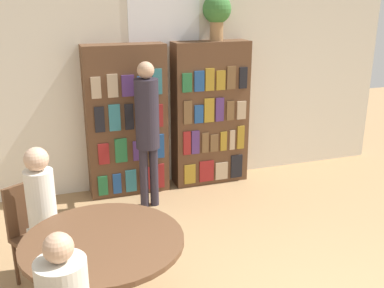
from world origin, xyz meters
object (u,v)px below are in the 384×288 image
object	(u,v)px
bookshelf_left	(127,121)
flower_vase	(217,12)
reading_table	(104,255)
bookshelf_right	(210,114)
seated_reader_left	(45,213)
chair_left_side	(36,228)
librarian_standing	(147,122)

from	to	relation	value
bookshelf_left	flower_vase	world-z (taller)	flower_vase
bookshelf_left	reading_table	bearing A→B (deg)	-104.99
reading_table	bookshelf_right	bearing A→B (deg)	54.21
reading_table	seated_reader_left	bearing A→B (deg)	120.78
reading_table	chair_left_side	xyz separation A→B (m)	(-0.47, 0.79, -0.12)
librarian_standing	seated_reader_left	bearing A→B (deg)	-132.00
librarian_standing	bookshelf_left	bearing A→B (deg)	106.12
bookshelf_left	flower_vase	bearing A→B (deg)	0.23
bookshelf_right	chair_left_side	size ratio (longest dim) A/B	2.06
reading_table	seated_reader_left	size ratio (longest dim) A/B	0.92
bookshelf_left	seated_reader_left	world-z (taller)	bookshelf_left
chair_left_side	librarian_standing	xyz separation A→B (m)	(1.27, 1.14, 0.53)
bookshelf_left	librarian_standing	distance (m)	0.53
seated_reader_left	bookshelf_left	bearing A→B (deg)	-150.47
seated_reader_left	reading_table	bearing A→B (deg)	90.00
bookshelf_right	chair_left_side	distance (m)	2.80
chair_left_side	librarian_standing	distance (m)	1.79
reading_table	chair_left_side	size ratio (longest dim) A/B	1.29
bookshelf_left	chair_left_side	bearing A→B (deg)	-124.30
bookshelf_left	bookshelf_right	bearing A→B (deg)	-0.02
bookshelf_right	flower_vase	size ratio (longest dim) A/B	3.33
flower_vase	seated_reader_left	distance (m)	3.22
flower_vase	chair_left_side	world-z (taller)	flower_vase
flower_vase	librarian_standing	size ratio (longest dim) A/B	0.32
flower_vase	bookshelf_right	bearing A→B (deg)	-176.07
reading_table	librarian_standing	xyz separation A→B (m)	(0.80, 1.93, 0.42)
bookshelf_left	bookshelf_right	world-z (taller)	same
reading_table	librarian_standing	world-z (taller)	librarian_standing
librarian_standing	bookshelf_right	bearing A→B (deg)	27.58
flower_vase	librarian_standing	distance (m)	1.64
reading_table	chair_left_side	bearing A→B (deg)	120.78
bookshelf_left	flower_vase	xyz separation A→B (m)	(1.18, 0.00, 1.28)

